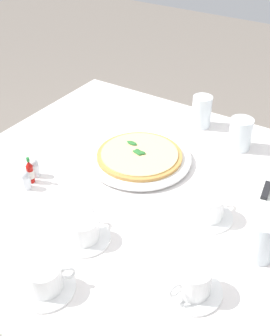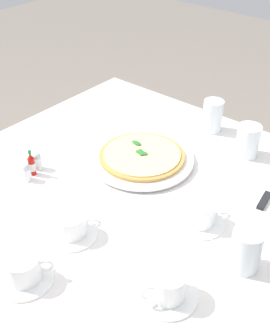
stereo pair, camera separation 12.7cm
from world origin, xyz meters
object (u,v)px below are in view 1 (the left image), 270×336
object	(u,v)px
pepper_shaker	(26,181)
water_glass_back_corner	(202,113)
salt_shaker	(35,169)
pizza_plate	(139,159)
coffee_cup_far_left	(45,280)
coffee_cup_near_left	(84,230)
hot_sauce_bottle	(30,172)
coffee_cup_right_edge	(193,282)
napkin_folded	(268,185)
dinner_knife	(269,180)
coffee_cup_left_edge	(208,209)
water_glass_center_back	(240,136)
pizza	(139,155)
water_glass_far_right	(261,241)

from	to	relation	value
pepper_shaker	water_glass_back_corner	bearing A→B (deg)	-23.79
water_glass_back_corner	salt_shaker	world-z (taller)	water_glass_back_corner
pizza_plate	coffee_cup_far_left	distance (m)	0.52
coffee_cup_near_left	hot_sauce_bottle	xyz separation A→B (m)	(0.10, 0.27, 0.01)
coffee_cup_right_edge	napkin_folded	bearing A→B (deg)	-2.17
pepper_shaker	hot_sauce_bottle	bearing A→B (deg)	19.65
dinner_knife	salt_shaker	distance (m)	0.67
coffee_cup_left_edge	dinner_knife	bearing A→B (deg)	-23.11
water_glass_center_back	hot_sauce_bottle	world-z (taller)	water_glass_center_back
pizza	coffee_cup_near_left	xyz separation A→B (m)	(-0.35, -0.06, 0.00)
water_glass_center_back	coffee_cup_left_edge	bearing A→B (deg)	-170.54
pizza	salt_shaker	bearing A→B (deg)	136.23
coffee_cup_far_left	salt_shaker	xyz separation A→B (m)	(0.29, 0.31, -0.00)
salt_shaker	pepper_shaker	world-z (taller)	same
water_glass_back_corner	water_glass_center_back	world-z (taller)	water_glass_back_corner
water_glass_back_corner	napkin_folded	xyz separation A→B (m)	(-0.21, -0.31, -0.04)
pepper_shaker	pizza	bearing A→B (deg)	-34.86
pizza_plate	pepper_shaker	world-z (taller)	pepper_shaker
coffee_cup_right_edge	pepper_shaker	distance (m)	0.56
coffee_cup_far_left	coffee_cup_near_left	size ratio (longest dim) A/B	0.99
coffee_cup_right_edge	coffee_cup_near_left	distance (m)	0.29
coffee_cup_left_edge	dinner_knife	xyz separation A→B (m)	(0.21, -0.09, -0.01)
coffee_cup_left_edge	coffee_cup_right_edge	bearing A→B (deg)	-162.60
napkin_folded	hot_sauce_bottle	bearing A→B (deg)	115.29
hot_sauce_bottle	coffee_cup_right_edge	bearing A→B (deg)	-100.00
coffee_cup_right_edge	salt_shaker	distance (m)	0.59
coffee_cup_left_edge	coffee_cup_near_left	world-z (taller)	coffee_cup_left_edge
coffee_cup_left_edge	coffee_cup_near_left	bearing A→B (deg)	136.73
pizza	dinner_knife	size ratio (longest dim) A/B	1.33
pepper_shaker	salt_shaker	bearing A→B (deg)	19.65
water_glass_far_right	pepper_shaker	bearing A→B (deg)	99.49
water_glass_far_right	pizza_plate	bearing A→B (deg)	68.23
coffee_cup_right_edge	coffee_cup_far_left	bearing A→B (deg)	121.43
water_glass_center_back	hot_sauce_bottle	xyz separation A→B (m)	(-0.49, 0.43, -0.01)
hot_sauce_bottle	salt_shaker	world-z (taller)	hot_sauce_bottle
pizza	coffee_cup_left_edge	size ratio (longest dim) A/B	1.96
coffee_cup_near_left	salt_shaker	distance (m)	0.31
coffee_cup_right_edge	water_glass_far_right	xyz separation A→B (m)	(0.18, -0.08, 0.02)
pizza_plate	dinner_knife	world-z (taller)	dinner_knife
coffee_cup_near_left	water_glass_center_back	size ratio (longest dim) A/B	1.28
napkin_folded	pepper_shaker	xyz separation A→B (m)	(-0.37, 0.57, 0.02)
pizza	water_glass_far_right	size ratio (longest dim) A/B	2.45
pizza	dinner_knife	distance (m)	0.38
coffee_cup_right_edge	coffee_cup_far_left	world-z (taller)	coffee_cup_right_edge
pepper_shaker	dinner_knife	bearing A→B (deg)	-56.84
water_glass_center_back	pepper_shaker	xyz separation A→B (m)	(-0.52, 0.42, -0.02)
coffee_cup_right_edge	water_glass_back_corner	size ratio (longest dim) A/B	1.18
napkin_folded	salt_shaker	world-z (taller)	salt_shaker
water_glass_far_right	water_glass_center_back	bearing A→B (deg)	27.40
napkin_folded	coffee_cup_near_left	bearing A→B (deg)	139.70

